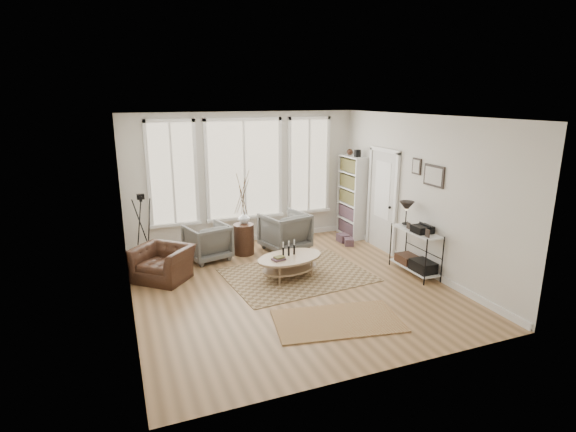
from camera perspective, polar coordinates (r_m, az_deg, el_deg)
name	(u,v)px	position (r m, az deg, el deg)	size (l,w,h in m)	color
room	(291,206)	(7.51, 0.32, 1.23)	(5.50, 5.54, 2.90)	#A57B4F
bay_window	(244,172)	(9.97, -5.55, 5.63)	(4.14, 0.12, 2.24)	#C7B386
door	(383,198)	(9.71, 11.92, 2.22)	(0.09, 1.06, 2.22)	silver
bookcase	(352,196)	(10.58, 8.09, 2.49)	(0.31, 0.85, 2.06)	white
low_shelf	(415,247)	(8.64, 15.87, -3.84)	(0.38, 1.08, 1.30)	white
wall_art	(429,173)	(8.45, 17.49, 5.20)	(0.04, 0.88, 0.44)	black
rug_main	(297,275)	(8.39, 1.17, -7.48)	(2.53, 1.90, 0.01)	brown
rug_runner	(337,321)	(6.82, 6.30, -13.05)	(1.85, 1.03, 0.01)	brown
coffee_table	(289,261)	(8.19, 0.18, -5.76)	(1.42, 1.07, 0.58)	tan
armchair_left	(207,242)	(9.21, -10.19, -3.25)	(0.79, 0.81, 0.74)	#61615C
armchair_right	(285,231)	(9.63, -0.42, -1.95)	(0.87, 0.90, 0.82)	#61615C
side_table	(243,214)	(9.29, -5.72, 0.25)	(0.43, 0.43, 1.80)	#3C2318
vase	(244,218)	(9.40, -5.62, -0.19)	(0.24, 0.24, 0.25)	silver
accent_chair	(163,263)	(8.42, -15.63, -5.80)	(0.94, 0.82, 0.61)	#3C2318
tripod_camera	(144,232)	(9.20, -17.87, -1.96)	(0.49, 0.49, 1.40)	black
book_stack_near	(343,238)	(10.32, 6.99, -2.77)	(0.22, 0.27, 0.18)	brown
book_stack_far	(349,242)	(10.09, 7.75, -3.27)	(0.19, 0.24, 0.15)	brown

